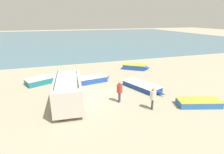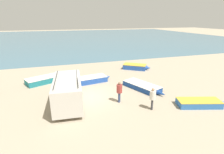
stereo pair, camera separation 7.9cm
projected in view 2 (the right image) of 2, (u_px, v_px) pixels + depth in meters
ground_plane at (89, 96)px, 15.75m from camera, size 200.00×200.00×0.00m
sea_water at (63, 38)px, 62.73m from camera, size 120.00×80.00×0.01m
parked_van at (68, 91)px, 13.77m from camera, size 2.50×5.42×2.31m
fishing_rowboat_0 at (46, 79)px, 19.15m from camera, size 4.75×3.09×0.62m
fishing_rowboat_1 at (143, 86)px, 17.26m from camera, size 2.94×4.69×0.51m
fishing_rowboat_2 at (200, 103)px, 13.86m from camera, size 4.10×2.17×0.52m
fishing_rowboat_3 at (136, 67)px, 23.98m from camera, size 3.64×3.02×0.66m
fishing_rowboat_4 at (93, 79)px, 19.22m from camera, size 3.84×2.00×0.60m
fisherman_0 at (153, 97)px, 13.13m from camera, size 0.46×0.46×1.74m
fisherman_3 at (119, 90)px, 14.30m from camera, size 0.46×0.46×1.76m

